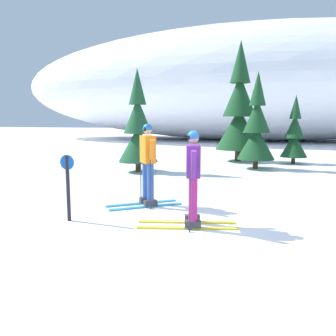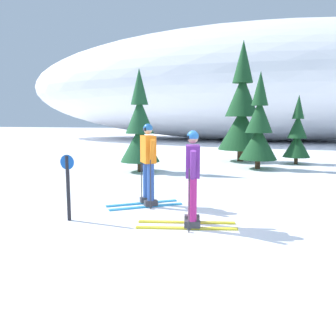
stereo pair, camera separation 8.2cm
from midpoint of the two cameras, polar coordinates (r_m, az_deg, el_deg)
ground_plane at (r=6.22m, az=7.47°, el=-10.01°), size 120.00×120.00×0.00m
skier_orange_jacket at (r=7.68m, az=-2.99°, el=0.87°), size 1.60×1.32×1.81m
skier_purple_jacket at (r=6.19m, az=4.33°, el=-1.43°), size 1.84×0.85×1.72m
pine_tree_far_left at (r=12.64m, az=-4.45°, el=6.35°), size 1.42×1.42×3.68m
pine_tree_center_left at (r=16.10m, az=12.10°, el=9.00°), size 2.05×2.05×5.32m
pine_tree_center_right at (r=13.75m, az=14.78°, el=6.23°), size 1.42×1.42×3.67m
pine_tree_far_right at (r=15.77m, az=20.49°, el=5.03°), size 1.12×1.12×2.91m
snow_ridge_background at (r=31.96m, az=14.67°, el=13.09°), size 43.10×16.96×9.68m
trail_marker_post at (r=6.81m, az=-15.70°, el=-2.39°), size 0.28×0.07×1.26m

